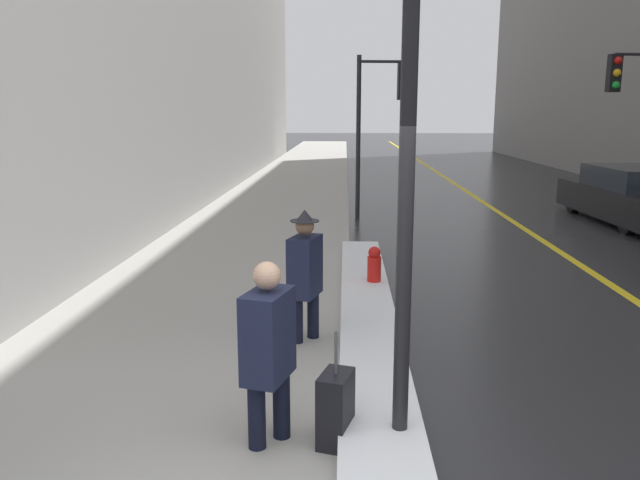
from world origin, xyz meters
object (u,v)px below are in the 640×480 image
Objects in this scene: traffic_light_far at (629,96)px; parked_car_black at (631,197)px; traffic_light_near at (386,102)px; pedestrian_trailing at (268,345)px; rolling_suitcase at (336,409)px; lamp_post at (411,28)px; pedestrian_with_shoulder_bag at (305,270)px; fire_hydrant at (374,270)px.

traffic_light_far is 2.54m from parked_car_black.
pedestrian_trailing is at bearing -104.38° from traffic_light_near.
lamp_post is at bearing 100.58° from rolling_suitcase.
lamp_post is 2.90m from rolling_suitcase.
traffic_light_near is 11.35m from pedestrian_trailing.
pedestrian_with_shoulder_bag is at bearing -105.56° from traffic_light_near.
pedestrian_trailing is 4.42m from fire_hydrant.
fire_hydrant is (-6.41, -6.28, -0.28)m from parked_car_black.
parked_car_black is (5.87, -0.50, -2.23)m from traffic_light_near.
traffic_light_far is 2.69× the size of pedestrian_with_shoulder_bag.
lamp_post is 1.35× the size of traffic_light_near.
traffic_light_far is 0.85× the size of parked_car_black.
parked_car_black is 6.98× the size of fire_hydrant.
traffic_light_near is at bearing -169.18° from rolling_suitcase.
pedestrian_trailing is at bearing 142.70° from parked_car_black.
rolling_suitcase is at bearing 106.36° from pedestrian_trailing.
fire_hydrant is (-0.01, 4.32, -2.81)m from lamp_post.
pedestrian_with_shoulder_bag is at bearing -114.03° from fire_hydrant.
traffic_light_far reaches higher than fire_hydrant.
rolling_suitcase is at bearing -96.59° from fire_hydrant.
pedestrian_with_shoulder_bag reaches higher than pedestrian_trailing.
pedestrian_trailing is (-1.03, 0.05, -2.33)m from lamp_post.
parked_car_black is at bearing 58.89° from lamp_post.
lamp_post reaches higher than rolling_suitcase.
pedestrian_trailing is at bearing 177.35° from lamp_post.
lamp_post reaches higher than pedestrian_with_shoulder_bag.
pedestrian_with_shoulder_bag is 11.01m from parked_car_black.
lamp_post is 1.09× the size of parked_car_black.
lamp_post is 2.55m from pedestrian_trailing.
pedestrian_with_shoulder_bag is 1.62× the size of rolling_suitcase.
traffic_light_near is 6.29m from parked_car_black.
pedestrian_trailing is 0.74m from rolling_suitcase.
pedestrian_trailing is 0.31× the size of parked_car_black.
pedestrian_with_shoulder_bag reaches higher than fire_hydrant.
traffic_light_far is 13.90m from pedestrian_trailing.
parked_car_black is at bearing 161.06° from pedestrian_trailing.
fire_hydrant is (-0.54, -6.78, -2.51)m from traffic_light_near.
traffic_light_near reaches higher than rolling_suitcase.
rolling_suitcase is (-1.04, -11.06, -2.56)m from traffic_light_near.
traffic_light_far is (6.53, 11.51, -0.16)m from lamp_post.
traffic_light_near is 7.26m from fire_hydrant.
rolling_suitcase is (-7.03, -11.46, -2.69)m from traffic_light_far.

